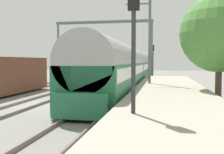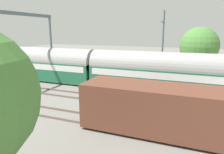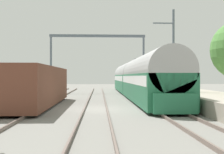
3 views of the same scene
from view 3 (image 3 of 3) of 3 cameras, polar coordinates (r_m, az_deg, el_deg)
ground at (r=18.80m, az=-3.30°, el=-6.49°), size 120.00×120.00×0.00m
track_far_west at (r=19.33m, az=-16.23°, el=-6.07°), size 1.52×60.00×0.16m
track_west at (r=18.79m, az=-3.30°, el=-6.24°), size 1.52×60.00×0.16m
track_east at (r=19.22m, az=9.71°, el=-6.10°), size 1.52×60.00×0.16m
platform at (r=22.19m, az=18.30°, el=-4.31°), size 4.40×28.00×0.90m
passenger_train at (r=31.62m, az=4.82°, el=-0.22°), size 2.93×32.85×3.82m
freight_car at (r=21.43m, az=-14.81°, el=-1.73°), size 2.80×13.00×2.70m
person_crossing at (r=34.10m, az=6.29°, el=-1.78°), size 0.35×0.45×1.73m
railway_signal_far at (r=46.87m, az=4.77°, el=1.46°), size 0.36×0.30×5.10m
catenary_gantry at (r=38.66m, az=-2.92°, el=5.33°), size 13.00×0.28×7.86m
catenary_pole_east_mid at (r=25.28m, az=12.18°, el=4.62°), size 1.90×0.20×8.00m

